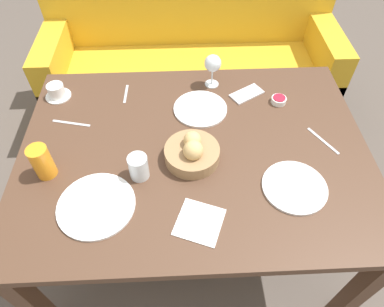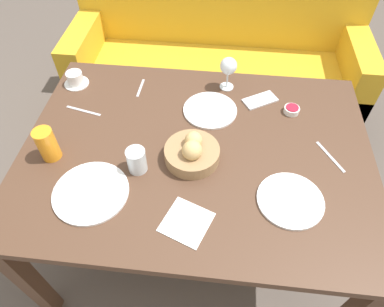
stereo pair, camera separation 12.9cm
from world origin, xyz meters
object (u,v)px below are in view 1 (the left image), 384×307
(couch, at_px, (191,70))
(bread_basket, at_px, (192,152))
(plate_near_left, at_px, (96,205))
(fork_silver, at_px, (323,141))
(juice_glass, at_px, (42,162))
(coffee_cup, at_px, (57,92))
(wine_glass, at_px, (213,64))
(napkin, at_px, (199,222))
(plate_near_right, at_px, (295,187))
(plate_far_center, at_px, (200,109))
(knife_silver, at_px, (71,123))
(cell_phone, at_px, (247,94))
(spoon_coffee, at_px, (126,94))
(water_tumbler, at_px, (139,167))
(jam_bowl_berry, at_px, (279,100))

(couch, xyz_separation_m, bread_basket, (-0.04, -1.12, 0.45))
(plate_near_left, distance_m, fork_silver, 0.91)
(juice_glass, relative_size, fork_silver, 0.90)
(coffee_cup, bearing_deg, wine_glass, 4.40)
(napkin, bearing_deg, juice_glass, 157.27)
(plate_near_right, relative_size, fork_silver, 1.56)
(juice_glass, xyz_separation_m, napkin, (0.55, -0.23, -0.06))
(plate_near_left, height_order, fork_silver, plate_near_left)
(fork_silver, bearing_deg, plate_near_right, -127.68)
(plate_far_center, relative_size, wine_glass, 1.49)
(bread_basket, xyz_separation_m, knife_silver, (-0.50, 0.21, -0.04))
(cell_phone, bearing_deg, spoon_coffee, 177.00)
(plate_far_center, distance_m, spoon_coffee, 0.35)
(water_tumbler, distance_m, spoon_coffee, 0.47)
(wine_glass, xyz_separation_m, jam_bowl_berry, (0.29, -0.14, -0.10))
(knife_silver, bearing_deg, couch, 59.23)
(juice_glass, xyz_separation_m, spoon_coffee, (0.25, 0.44, -0.07))
(plate_far_center, relative_size, napkin, 1.22)
(fork_silver, bearing_deg, cell_phone, 131.61)
(plate_near_right, xyz_separation_m, spoon_coffee, (-0.64, 0.54, -0.00))
(coffee_cup, relative_size, spoon_coffee, 0.90)
(plate_near_left, height_order, jam_bowl_berry, jam_bowl_berry)
(spoon_coffee, height_order, cell_phone, cell_phone)
(couch, xyz_separation_m, coffee_cup, (-0.63, -0.73, 0.44))
(fork_silver, height_order, spoon_coffee, same)
(water_tumbler, relative_size, coffee_cup, 0.87)
(wine_glass, height_order, spoon_coffee, wine_glass)
(plate_far_center, relative_size, coffee_cup, 2.06)
(cell_phone, bearing_deg, knife_silver, -168.84)
(bread_basket, distance_m, knife_silver, 0.54)
(plate_near_right, distance_m, napkin, 0.37)
(juice_glass, distance_m, water_tumbler, 0.34)
(wine_glass, relative_size, jam_bowl_berry, 2.37)
(knife_silver, distance_m, cell_phone, 0.78)
(napkin, bearing_deg, couch, 88.73)
(bread_basket, relative_size, jam_bowl_berry, 3.17)
(couch, height_order, water_tumbler, couch)
(knife_silver, height_order, spoon_coffee, same)
(plate_far_center, height_order, wine_glass, wine_glass)
(coffee_cup, height_order, cell_phone, coffee_cup)
(couch, distance_m, plate_far_center, 0.94)
(juice_glass, distance_m, cell_phone, 0.90)
(cell_phone, bearing_deg, couch, 106.49)
(juice_glass, xyz_separation_m, knife_silver, (0.04, 0.26, -0.07))
(plate_far_center, xyz_separation_m, napkin, (-0.04, -0.55, -0.00))
(coffee_cup, height_order, jam_bowl_berry, coffee_cup)
(fork_silver, height_order, napkin, napkin)
(jam_bowl_berry, relative_size, spoon_coffee, 0.53)
(plate_far_center, xyz_separation_m, water_tumbler, (-0.24, -0.34, 0.04))
(plate_near_left, bearing_deg, wine_glass, 54.83)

